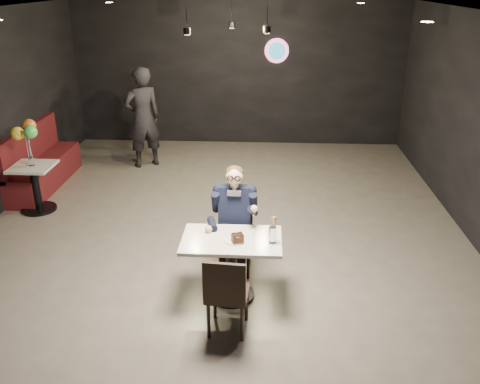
# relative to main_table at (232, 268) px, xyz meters

# --- Properties ---
(floor) EXTENTS (9.00, 9.00, 0.00)m
(floor) POSITION_rel_main_table_xyz_m (-0.27, 1.46, -0.38)
(floor) COLOR slate
(floor) RESTS_ON ground
(wall_sign) EXTENTS (0.50, 0.06, 0.50)m
(wall_sign) POSITION_rel_main_table_xyz_m (0.53, 5.93, 1.62)
(wall_sign) COLOR pink
(wall_sign) RESTS_ON floor
(pendant_lights) EXTENTS (1.40, 1.20, 0.36)m
(pendant_lights) POSITION_rel_main_table_xyz_m (-0.27, 3.46, 2.51)
(pendant_lights) COLOR black
(pendant_lights) RESTS_ON floor
(main_table) EXTENTS (1.10, 0.70, 0.75)m
(main_table) POSITION_rel_main_table_xyz_m (0.00, 0.00, 0.00)
(main_table) COLOR silver
(main_table) RESTS_ON floor
(chair_far) EXTENTS (0.42, 0.46, 0.92)m
(chair_far) POSITION_rel_main_table_xyz_m (0.00, 0.55, 0.09)
(chair_far) COLOR black
(chair_far) RESTS_ON floor
(chair_near) EXTENTS (0.46, 0.49, 0.92)m
(chair_near) POSITION_rel_main_table_xyz_m (0.00, -0.59, 0.09)
(chair_near) COLOR black
(chair_near) RESTS_ON floor
(seated_man) EXTENTS (0.60, 0.80, 1.44)m
(seated_man) POSITION_rel_main_table_xyz_m (0.00, 0.55, 0.34)
(seated_man) COLOR black
(seated_man) RESTS_ON floor
(dessert_plate) EXTENTS (0.21, 0.21, 0.01)m
(dessert_plate) POSITION_rel_main_table_xyz_m (0.03, -0.05, 0.38)
(dessert_plate) COLOR white
(dessert_plate) RESTS_ON main_table
(cake_slice) EXTENTS (0.15, 0.13, 0.09)m
(cake_slice) POSITION_rel_main_table_xyz_m (0.07, -0.09, 0.43)
(cake_slice) COLOR black
(cake_slice) RESTS_ON dessert_plate
(mint_leaf) EXTENTS (0.07, 0.04, 0.01)m
(mint_leaf) POSITION_rel_main_table_xyz_m (0.06, -0.13, 0.47)
(mint_leaf) COLOR #2E8D43
(mint_leaf) RESTS_ON cake_slice
(sundae_glass) EXTENTS (0.08, 0.08, 0.19)m
(sundae_glass) POSITION_rel_main_table_xyz_m (0.45, -0.06, 0.47)
(sundae_glass) COLOR silver
(sundae_glass) RESTS_ON main_table
(wafer_cone) EXTENTS (0.07, 0.07, 0.12)m
(wafer_cone) POSITION_rel_main_table_xyz_m (0.46, -0.07, 0.62)
(wafer_cone) COLOR tan
(wafer_cone) RESTS_ON sundae_glass
(booth_bench) EXTENTS (0.53, 2.13, 1.06)m
(booth_bench) POSITION_rel_main_table_xyz_m (-3.52, 3.19, 0.16)
(booth_bench) COLOR #4A0F12
(booth_bench) RESTS_ON floor
(side_table) EXTENTS (0.61, 0.61, 0.77)m
(side_table) POSITION_rel_main_table_xyz_m (-3.22, 2.19, 0.01)
(side_table) COLOR silver
(side_table) RESTS_ON floor
(balloon_vase) EXTENTS (0.09, 0.09, 0.14)m
(balloon_vase) POSITION_rel_main_table_xyz_m (-3.22, 2.19, 0.44)
(balloon_vase) COLOR silver
(balloon_vase) RESTS_ON side_table
(balloon_bunch) EXTENTS (0.37, 0.37, 0.60)m
(balloon_bunch) POSITION_rel_main_table_xyz_m (-3.22, 2.19, 0.83)
(balloon_bunch) COLOR yellow
(balloon_bunch) RESTS_ON balloon_vase
(passerby) EXTENTS (0.83, 0.76, 1.91)m
(passerby) POSITION_rel_main_table_xyz_m (-1.99, 4.34, 0.58)
(passerby) COLOR black
(passerby) RESTS_ON floor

